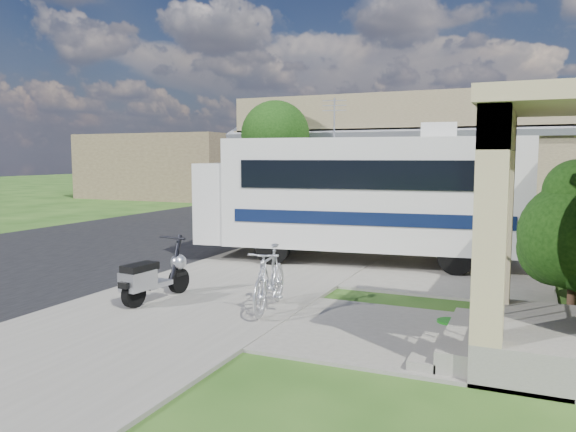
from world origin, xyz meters
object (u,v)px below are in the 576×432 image
at_px(motorhome, 362,194).
at_px(garden_hose, 449,327).
at_px(pickup_truck, 276,199).
at_px(bicycle, 270,282).
at_px(scooter, 152,277).
at_px(van, 317,189).

distance_m(motorhome, garden_hose, 5.90).
relative_size(pickup_truck, garden_hose, 14.92).
distance_m(motorhome, bicycle, 5.19).
bearing_deg(motorhome, bicycle, -98.69).
height_order(bicycle, garden_hose, bicycle).
bearing_deg(pickup_truck, motorhome, 127.19).
bearing_deg(scooter, garden_hose, 10.38).
xyz_separation_m(motorhome, scooter, (-2.27, -5.37, -1.23)).
bearing_deg(bicycle, garden_hose, -6.97).
bearing_deg(bicycle, motorhome, 79.22).
bearing_deg(scooter, motorhome, 72.46).
distance_m(bicycle, pickup_truck, 15.40).
bearing_deg(motorhome, garden_hose, -67.78).
height_order(pickup_truck, garden_hose, pickup_truck).
xyz_separation_m(bicycle, garden_hose, (2.91, 0.12, -0.46)).
bearing_deg(garden_hose, scooter, -175.01).
distance_m(van, garden_hose, 22.47).
bearing_deg(pickup_truck, garden_hose, 125.07).
bearing_deg(van, pickup_truck, -87.56).
distance_m(scooter, bicycle, 2.17).
xyz_separation_m(motorhome, garden_hose, (2.79, -4.93, -1.64)).
relative_size(motorhome, garden_hose, 22.07).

